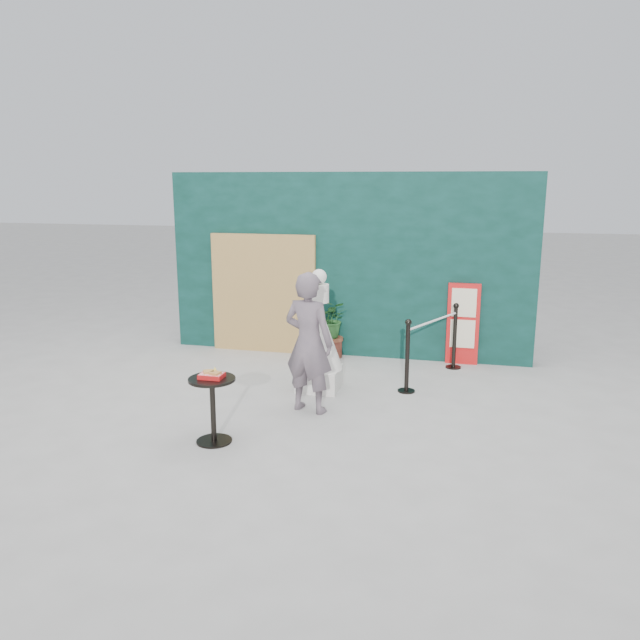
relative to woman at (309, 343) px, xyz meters
The scene contains 10 objects.
ground 0.97m from the woman, 97.95° to the right, with size 60.00×60.00×0.00m, color #ADAAA5.
back_wall 2.84m from the woman, 91.09° to the left, with size 6.00×0.30×3.00m, color black.
bamboo_fence 2.95m from the woman, 119.55° to the left, with size 1.80×0.08×2.00m, color tan.
woman is the anchor object (origin of this frame).
menu_board 3.18m from the woman, 54.36° to the left, with size 0.50×0.07×1.30m.
statue 0.86m from the woman, 94.75° to the left, with size 0.66×0.66×1.70m.
cafe_table 1.49m from the woman, 123.41° to the right, with size 0.52×0.52×0.75m.
food_basket 1.43m from the woman, 123.39° to the right, with size 0.26×0.19×0.11m.
planter 2.50m from the woman, 95.85° to the left, with size 0.57×0.49×0.97m.
stanchion_barrier 2.23m from the woman, 49.29° to the left, with size 0.84×1.54×1.03m.
Camera 1 is at (1.95, -6.89, 2.87)m, focal length 35.00 mm.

